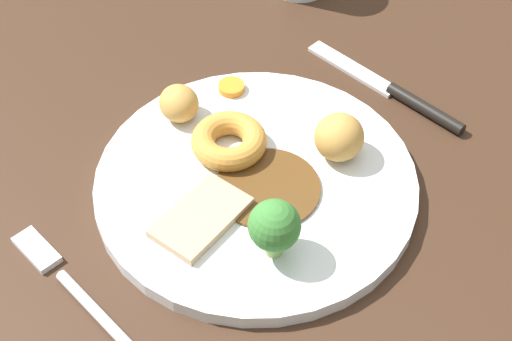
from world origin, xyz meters
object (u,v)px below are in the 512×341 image
(roast_potato_left, at_px, (339,137))
(knife, at_px, (397,93))
(roast_potato_right, at_px, (179,103))
(fork, at_px, (71,285))
(dinner_plate, at_px, (256,184))
(broccoli_floret, at_px, (274,226))
(yorkshire_pudding, at_px, (229,141))
(carrot_coin_front, at_px, (231,87))
(meat_slice_main, at_px, (198,214))

(roast_potato_left, relative_size, knife, 0.24)
(roast_potato_right, xyz_separation_m, fork, (-0.17, -0.09, -0.03))
(dinner_plate, relative_size, roast_potato_left, 6.18)
(roast_potato_right, distance_m, broccoli_floret, 0.18)
(dinner_plate, distance_m, knife, 0.18)
(roast_potato_right, xyz_separation_m, broccoli_floret, (-0.04, -0.17, 0.02))
(yorkshire_pudding, xyz_separation_m, roast_potato_right, (-0.01, 0.06, 0.01))
(dinner_plate, xyz_separation_m, broccoli_floret, (-0.04, -0.07, 0.04))
(roast_potato_left, distance_m, broccoli_floret, 0.12)
(yorkshire_pudding, distance_m, roast_potato_right, 0.06)
(roast_potato_left, bearing_deg, carrot_coin_front, 98.09)
(dinner_plate, height_order, roast_potato_left, roast_potato_left)
(dinner_plate, height_order, knife, dinner_plate)
(dinner_plate, height_order, yorkshire_pudding, yorkshire_pudding)
(meat_slice_main, relative_size, broccoli_floret, 1.49)
(dinner_plate, height_order, meat_slice_main, meat_slice_main)
(yorkshire_pudding, xyz_separation_m, carrot_coin_front, (0.05, 0.06, -0.01))
(meat_slice_main, xyz_separation_m, roast_potato_left, (0.14, -0.02, 0.02))
(dinner_plate, height_order, carrot_coin_front, carrot_coin_front)
(dinner_plate, distance_m, yorkshire_pudding, 0.05)
(meat_slice_main, height_order, yorkshire_pudding, yorkshire_pudding)
(knife, bearing_deg, roast_potato_right, 55.96)
(dinner_plate, bearing_deg, knife, 0.20)
(meat_slice_main, xyz_separation_m, roast_potato_right, (0.06, 0.11, 0.01))
(yorkshire_pudding, relative_size, roast_potato_left, 1.49)
(dinner_plate, relative_size, roast_potato_right, 7.19)
(broccoli_floret, height_order, fork, broccoli_floret)
(meat_slice_main, xyz_separation_m, broccoli_floret, (0.02, -0.07, 0.03))
(meat_slice_main, height_order, carrot_coin_front, meat_slice_main)
(carrot_coin_front, bearing_deg, yorkshire_pudding, -130.88)
(meat_slice_main, distance_m, roast_potato_left, 0.14)
(roast_potato_right, xyz_separation_m, carrot_coin_front, (0.06, -0.00, -0.01))
(yorkshire_pudding, relative_size, carrot_coin_front, 2.68)
(dinner_plate, bearing_deg, fork, 174.70)
(roast_potato_right, bearing_deg, roast_potato_left, -59.09)
(meat_slice_main, relative_size, roast_potato_left, 1.78)
(dinner_plate, bearing_deg, roast_potato_right, 91.73)
(roast_potato_left, xyz_separation_m, knife, (0.11, 0.03, -0.03))
(yorkshire_pudding, bearing_deg, knife, -13.02)
(knife, bearing_deg, carrot_coin_front, 46.52)
(fork, bearing_deg, carrot_coin_front, -73.11)
(fork, bearing_deg, broccoli_floret, -124.74)
(carrot_coin_front, bearing_deg, dinner_plate, -118.94)
(roast_potato_left, height_order, fork, roast_potato_left)
(meat_slice_main, height_order, roast_potato_left, roast_potato_left)
(roast_potato_left, bearing_deg, meat_slice_main, 170.41)
(dinner_plate, bearing_deg, carrot_coin_front, 61.06)
(meat_slice_main, xyz_separation_m, knife, (0.25, 0.00, -0.01))
(yorkshire_pudding, bearing_deg, carrot_coin_front, 49.12)
(yorkshire_pudding, distance_m, broccoli_floret, 0.12)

